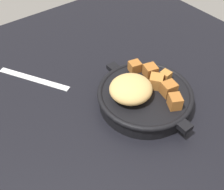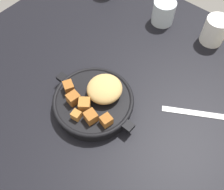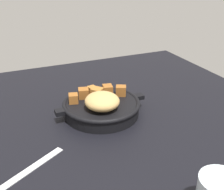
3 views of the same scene
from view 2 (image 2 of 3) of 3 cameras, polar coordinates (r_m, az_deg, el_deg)
ground_plane at (r=72.46cm, az=-0.79°, el=-1.01°), size 102.46×98.38×2.40cm
cast_iron_skillet at (r=67.73cm, az=-3.88°, el=-1.20°), size 25.39×21.12×7.81cm
butter_knife at (r=72.43cm, az=18.58°, el=-3.86°), size 17.67×11.32×0.36cm
white_creamer_pitcher at (r=87.64cm, az=21.56°, el=13.00°), size 7.14×7.14×8.46cm
water_glass_short at (r=90.27cm, az=11.21°, el=17.34°), size 7.28×7.28×7.63cm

